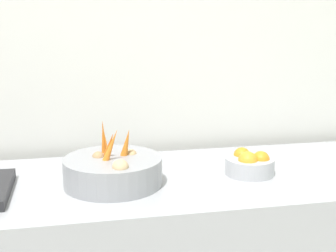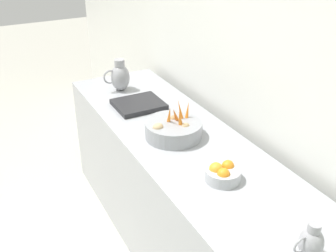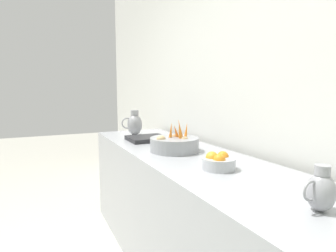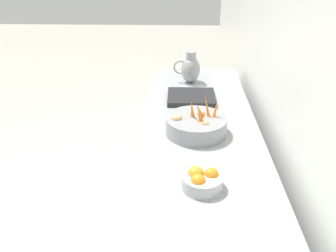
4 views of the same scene
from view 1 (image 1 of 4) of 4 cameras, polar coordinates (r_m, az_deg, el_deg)
tile_wall_left at (r=2.31m, az=10.39°, el=12.85°), size 0.10×7.90×3.00m
vegetable_colander at (r=1.73m, az=-6.71°, el=-5.38°), size 0.36×0.36×0.24m
orange_bowl at (r=1.86m, az=9.93°, el=-4.57°), size 0.19×0.19×0.10m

